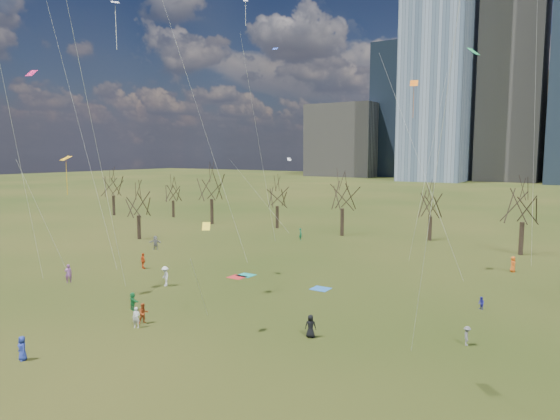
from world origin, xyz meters
The scene contains 20 objects.
ground centered at (0.00, 0.00, 0.00)m, with size 500.00×500.00×0.00m, color black.
downtown_skyline centered at (-2.43, 210.64, 39.01)m, with size 212.50×78.00×118.00m.
bare_tree_row centered at (-0.09, 37.22, 6.12)m, with size 113.04×29.80×9.50m.
blanket_teal centered at (-4.81, 13.22, 0.01)m, with size 1.60×1.50×0.03m, color teal.
blanket_navy centered at (3.81, 12.83, 0.01)m, with size 1.60×1.50×0.03m, color #2560AF.
blanket_crimson centered at (-5.11, 12.15, 0.01)m, with size 1.60×1.50×0.03m, color red.
person_0 centered at (-3.84, -10.34, 0.73)m, with size 0.72×0.47×1.47m, color #223496.
person_1 centered at (-2.43, -2.93, 0.74)m, with size 0.54×0.35×1.47m, color silver.
person_2 centered at (-2.69, -2.04, 0.75)m, with size 0.73×0.57×1.49m, color #A33E17.
person_3 centered at (17.83, 6.17, 0.62)m, with size 0.81×0.46×1.25m, color slate.
person_4 centered at (-15.68, 9.73, 0.84)m, with size 0.98×0.41×1.67m, color #E34D19.
person_5 centered at (-5.73, -0.36, 0.70)m, with size 1.31×0.42×1.41m, color #1C803E.
person_6 centered at (8.77, 2.00, 0.78)m, with size 0.76×0.49×1.55m, color black.
person_7 centered at (-17.28, 2.01, 0.88)m, with size 0.64×0.42×1.76m, color #934E9D.
person_8 centered at (17.17, 14.31, 0.51)m, with size 0.50×0.39×1.02m, color #2728AB.
person_9 centered at (-8.74, 6.08, 0.91)m, with size 1.18×0.68×1.83m, color silver.
person_11 centered at (-22.43, 17.89, 0.86)m, with size 1.60×0.51×1.72m, color slate.
person_12 centered at (17.46, 29.05, 0.81)m, with size 0.79×0.52×1.63m, color orange.
person_13 centered at (-10.32, 33.59, 0.83)m, with size 0.61×0.40×1.66m, color #176942.
kites_airborne centered at (5.37, 10.14, 14.40)m, with size 50.54×40.86×31.40m.
Camera 1 is at (24.19, -26.01, 12.26)m, focal length 32.00 mm.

